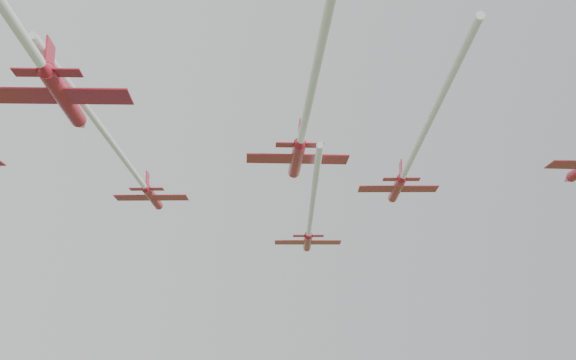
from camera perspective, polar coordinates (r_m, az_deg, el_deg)
name	(u,v)px	position (r m, az deg, el deg)	size (l,w,h in m)	color
jet_lead	(310,225)	(91.27, 1.56, -3.24)	(20.85, 41.07, 2.47)	red
jet_row2_left	(133,171)	(79.37, -10.94, 0.61)	(21.85, 41.42, 2.37)	red
jet_row2_right	(410,162)	(77.79, 8.65, 1.26)	(21.69, 41.93, 2.54)	red
jet_row3_mid	(309,102)	(58.83, 1.51, 5.56)	(24.44, 54.66, 2.73)	red
jet_row4_left	(10,17)	(46.99, -19.13, 10.87)	(23.76, 49.53, 2.87)	red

